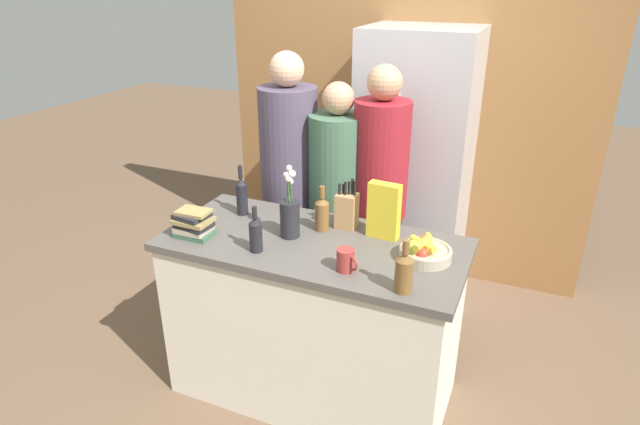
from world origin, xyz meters
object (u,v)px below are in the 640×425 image
(bottle_wine, at_px, (322,213))
(person_at_sink, at_px, (289,178))
(refrigerator, at_px, (414,169))
(book_stack, at_px, (194,224))
(person_in_red_tee, at_px, (379,192))
(fruit_bowl, at_px, (424,251))
(bottle_oil, at_px, (404,271))
(person_in_blue, at_px, (337,199))
(coffee_mug, at_px, (346,260))
(bottle_water, at_px, (256,234))
(flower_vase, at_px, (290,215))
(cereal_box, at_px, (384,211))
(bottle_vinegar, at_px, (242,195))
(knife_block, at_px, (347,210))

(bottle_wine, bearing_deg, person_at_sink, 131.04)
(refrigerator, relative_size, book_stack, 9.88)
(bottle_wine, bearing_deg, refrigerator, 79.99)
(book_stack, relative_size, person_in_red_tee, 0.11)
(refrigerator, distance_m, fruit_bowl, 1.29)
(bottle_oil, bearing_deg, person_in_blue, 125.93)
(person_in_blue, bearing_deg, coffee_mug, -53.15)
(refrigerator, bearing_deg, bottle_water, -105.14)
(flower_vase, relative_size, cereal_box, 1.31)
(flower_vase, height_order, bottle_vinegar, flower_vase)
(book_stack, bearing_deg, bottle_wine, 29.51)
(bottle_oil, bearing_deg, book_stack, 175.67)
(book_stack, height_order, bottle_water, bottle_water)
(bottle_oil, distance_m, bottle_wine, 0.67)
(knife_block, xyz_separation_m, person_in_red_tee, (0.03, 0.46, -0.07))
(knife_block, relative_size, coffee_mug, 2.35)
(cereal_box, distance_m, coffee_mug, 0.40)
(refrigerator, xyz_separation_m, person_in_blue, (-0.31, -0.64, -0.03))
(fruit_bowl, xyz_separation_m, bottle_water, (-0.75, -0.24, 0.05))
(book_stack, relative_size, bottle_oil, 0.79)
(knife_block, bearing_deg, person_in_blue, 117.62)
(fruit_bowl, bearing_deg, refrigerator, 105.96)
(fruit_bowl, distance_m, person_in_red_tee, 0.77)
(coffee_mug, relative_size, bottle_wine, 0.48)
(refrigerator, relative_size, knife_block, 6.90)
(coffee_mug, relative_size, person_in_blue, 0.07)
(fruit_bowl, bearing_deg, person_in_blue, 138.09)
(fruit_bowl, height_order, bottle_oil, bottle_oil)
(cereal_box, relative_size, bottle_water, 1.24)
(refrigerator, bearing_deg, book_stack, -117.74)
(knife_block, distance_m, bottle_oil, 0.65)
(bottle_vinegar, bearing_deg, knife_block, 6.88)
(fruit_bowl, distance_m, book_stack, 1.14)
(bottle_oil, xyz_separation_m, person_in_blue, (-0.65, 0.90, -0.13))
(person_in_blue, bearing_deg, person_at_sink, -166.70)
(cereal_box, bearing_deg, knife_block, 170.72)
(coffee_mug, bearing_deg, fruit_bowl, 39.37)
(flower_vase, distance_m, person_in_blue, 0.65)
(flower_vase, height_order, cereal_box, flower_vase)
(book_stack, bearing_deg, bottle_water, -2.58)
(person_at_sink, distance_m, person_in_red_tee, 0.57)
(fruit_bowl, relative_size, cereal_box, 0.85)
(person_in_red_tee, bearing_deg, person_in_blue, -163.18)
(bottle_oil, xyz_separation_m, bottle_wine, (-0.54, 0.40, 0.00))
(flower_vase, relative_size, bottle_oil, 1.58)
(person_in_blue, bearing_deg, bottle_oil, -41.28)
(cereal_box, bearing_deg, flower_vase, -157.79)
(refrigerator, bearing_deg, cereal_box, -84.11)
(fruit_bowl, relative_size, book_stack, 1.30)
(fruit_bowl, height_order, person_in_red_tee, person_in_red_tee)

